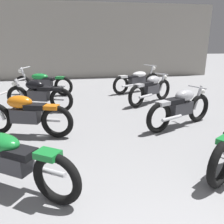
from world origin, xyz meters
The scene contains 8 objects.
back_wall centered at (0.00, 11.93, 1.80)m, with size 13.28×0.24×3.60m, color #9E998E.
motorcycle_left_row_1 centered at (-1.62, 2.78, 0.45)m, with size 1.87×1.29×0.97m.
motorcycle_left_row_2 centered at (-1.69, 4.60, 0.46)m, with size 1.90×0.76×0.88m.
motorcycle_left_row_3 centered at (-1.64, 6.40, 0.46)m, with size 1.87×0.83×0.88m.
motorcycle_left_row_4 centered at (-1.73, 8.35, 0.45)m, with size 2.09×0.93×0.97m.
motorcycle_right_row_2 centered at (1.63, 4.53, 0.46)m, with size 1.86×0.87×0.88m.
motorcycle_right_row_3 centered at (1.66, 6.60, 0.46)m, with size 1.72×1.16×0.88m.
motorcycle_right_row_4 centered at (1.70, 8.24, 0.45)m, with size 2.03×1.05×0.97m.
Camera 1 is at (-0.77, -0.10, 1.90)m, focal length 37.39 mm.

